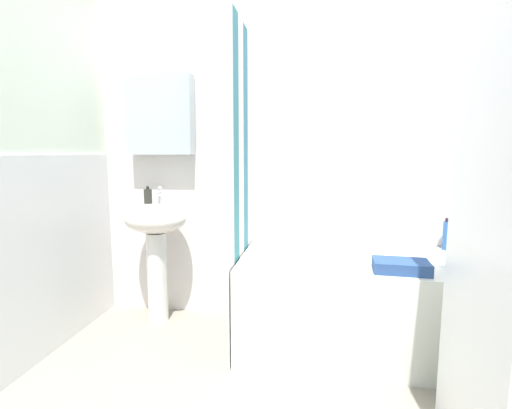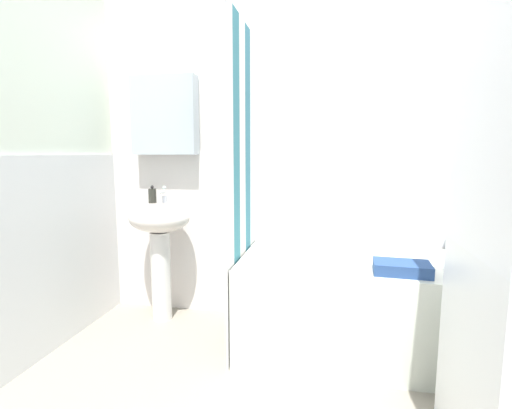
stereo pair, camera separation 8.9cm
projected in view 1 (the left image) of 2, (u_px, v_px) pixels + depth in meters
wall_back_tiled at (302, 163)px, 2.72m from camera, size 3.60×0.18×2.40m
wall_left_tiled at (13, 171)px, 2.05m from camera, size 0.07×1.81×2.40m
sink at (156, 237)px, 2.72m from camera, size 0.44×0.34×0.85m
faucet at (159, 195)px, 2.76m from camera, size 0.03×0.12×0.12m
soap_dispenser at (148, 196)px, 2.76m from camera, size 0.06×0.06×0.13m
bathtub at (372, 305)px, 2.36m from camera, size 1.61×0.75×0.57m
shower_curtain at (241, 187)px, 2.38m from camera, size 0.01×0.75×2.00m
lotion_bottle at (481, 236)px, 2.48m from camera, size 0.05×0.05×0.22m
shampoo_bottle at (465, 238)px, 2.49m from camera, size 0.04×0.04×0.19m
conditioner_bottle at (448, 235)px, 2.53m from camera, size 0.07×0.07×0.21m
towel_folded at (401, 266)px, 2.07m from camera, size 0.30×0.20×0.06m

